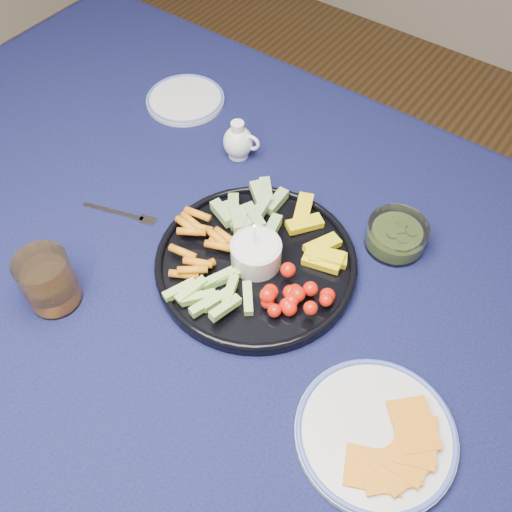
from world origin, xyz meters
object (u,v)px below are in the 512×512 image
Objects in this scene: dining_table at (227,285)px; side_plate_extra at (185,99)px; crudite_platter at (256,259)px; cheese_plate at (376,433)px; creamer_pitcher at (238,142)px; juice_tumbler at (49,283)px; pickle_bowl at (396,236)px.

dining_table is 0.45m from side_plate_extra.
cheese_plate is at bearing -24.19° from crudite_platter.
creamer_pitcher reaches higher than side_plate_extra.
juice_tumbler is at bearing -94.42° from creamer_pitcher.
pickle_bowl reaches higher than dining_table.
dining_table is 9.79× the size of side_plate_extra.
pickle_bowl is at bearing 47.54° from juice_tumbler.
creamer_pitcher reaches higher than cheese_plate.
dining_table is 4.85× the size of crudite_platter.
side_plate_extra reaches higher than dining_table.
cheese_plate is at bearing -66.30° from pickle_bowl.
creamer_pitcher is 0.48× the size of side_plate_extra.
crudite_platter reaches higher than dining_table.
crudite_platter is 0.34m from juice_tumbler.
crudite_platter is 0.28m from creamer_pitcher.
dining_table is at bearing 161.28° from cheese_plate.
side_plate_extra is at bearing 161.62° from creamer_pitcher.
side_plate_extra is at bearing 149.71° from cheese_plate.
creamer_pitcher reaches higher than pickle_bowl.
crudite_platter reaches higher than cheese_plate.
dining_table is 20.38× the size of creamer_pitcher.
pickle_bowl reaches higher than side_plate_extra.
creamer_pitcher is (-0.19, 0.20, 0.02)m from crudite_platter.
juice_tumbler is (-0.03, -0.45, 0.01)m from creamer_pitcher.
cheese_plate is (0.50, -0.34, -0.02)m from creamer_pitcher.
juice_tumbler is at bearing -168.63° from cheese_plate.
crudite_platter is at bearing 47.66° from juice_tumbler.
creamer_pitcher is at bearing 145.67° from cheese_plate.
crudite_platter is 3.40× the size of juice_tumbler.
pickle_bowl reaches higher than cheese_plate.
creamer_pitcher is 0.78× the size of pickle_bowl.
juice_tumbler reaches higher than side_plate_extra.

